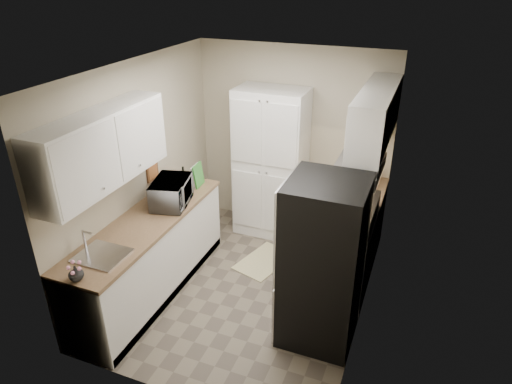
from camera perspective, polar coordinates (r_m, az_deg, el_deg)
ground at (r=5.42m, az=-1.07°, el=-11.74°), size 3.20×3.20×0.00m
room_shell at (r=4.59m, az=-1.50°, el=4.35°), size 2.64×3.24×2.52m
pantry_cabinet at (r=6.03m, az=1.86°, el=3.53°), size 0.90×0.55×2.00m
base_cabinet_left at (r=5.26m, az=-13.06°, el=-7.95°), size 0.60×2.30×0.88m
countertop_left at (r=5.02m, az=-13.59°, el=-3.62°), size 0.63×2.33×0.04m
base_cabinet_right at (r=5.93m, az=12.28°, el=-3.64°), size 0.60×0.80×0.88m
countertop_right at (r=5.71m, az=12.72°, el=0.35°), size 0.63×0.83×0.04m
electric_range at (r=5.23m, az=10.56°, el=-7.40°), size 0.71×0.78×1.13m
refrigerator at (r=4.38m, az=8.32°, el=-8.80°), size 0.70×0.72×1.70m
microwave at (r=5.20m, az=-10.54°, el=-0.05°), size 0.49×0.62×0.30m
wine_bottle at (r=5.50m, az=-9.02°, el=1.51°), size 0.07×0.07×0.28m
flower_vase at (r=4.27m, az=-21.60°, el=-9.41°), size 0.17×0.17×0.14m
cutting_board at (r=5.60m, az=-7.21°, el=2.11°), size 0.03×0.23×0.28m
toaster_oven at (r=5.78m, az=12.67°, el=2.13°), size 0.39×0.45×0.23m
fruit_basket at (r=5.71m, az=12.84°, el=3.65°), size 0.34×0.34×0.11m
kitchen_mat at (r=5.83m, az=1.01°, el=-8.60°), size 0.66×0.85×0.01m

